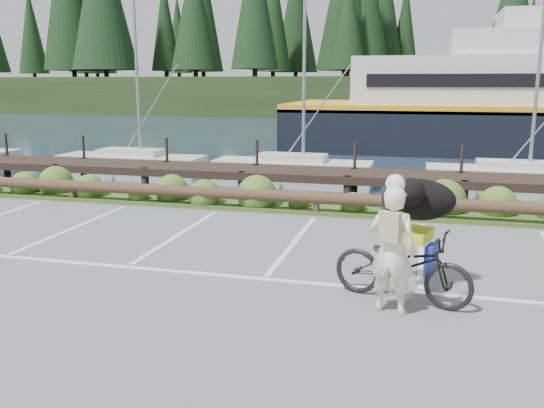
{
  "coord_description": "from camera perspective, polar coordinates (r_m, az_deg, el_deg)",
  "views": [
    {
      "loc": [
        2.47,
        -9.43,
        3.31
      ],
      "look_at": [
        -0.14,
        0.63,
        1.1
      ],
      "focal_mm": 38.0,
      "sensor_mm": 36.0,
      "label": 1
    }
  ],
  "objects": [
    {
      "name": "vegetation_strip",
      "position": [
        15.29,
        4.88,
        -0.35
      ],
      "size": [
        34.0,
        1.6,
        0.1
      ],
      "primitive_type": "cube",
      "color": "#3D5B21",
      "rests_on": "ground"
    },
    {
      "name": "bicycle",
      "position": [
        9.03,
        12.77,
        -5.97
      ],
      "size": [
        2.29,
        1.32,
        1.14
      ],
      "primitive_type": "imported",
      "rotation": [
        0.0,
        0.0,
        1.29
      ],
      "color": "black",
      "rests_on": "ground"
    },
    {
      "name": "dog",
      "position": [
        9.45,
        14.31,
        0.42
      ],
      "size": [
        0.86,
        1.27,
        0.67
      ],
      "primitive_type": "ellipsoid",
      "rotation": [
        0.0,
        0.0,
        1.29
      ],
      "color": "black",
      "rests_on": "bicycle"
    },
    {
      "name": "ground",
      "position": [
        10.3,
        -0.14,
        -6.75
      ],
      "size": [
        72.0,
        72.0,
        0.0
      ],
      "primitive_type": "plane",
      "color": "#5A5A5D"
    },
    {
      "name": "cyclist",
      "position": [
        8.46,
        11.84,
        -4.47
      ],
      "size": [
        0.79,
        0.62,
        1.89
      ],
      "primitive_type": "imported",
      "rotation": [
        0.0,
        0.0,
        2.87
      ],
      "color": "white",
      "rests_on": "ground"
    },
    {
      "name": "log_rail",
      "position": [
        14.63,
        4.42,
        -1.11
      ],
      "size": [
        32.0,
        0.3,
        0.6
      ],
      "primitive_type": null,
      "color": "#443021",
      "rests_on": "ground"
    },
    {
      "name": "harbor_backdrop",
      "position": [
        87.99,
        13.33,
        9.53
      ],
      "size": [
        170.0,
        160.0,
        30.0
      ],
      "color": "#19293E",
      "rests_on": "ground"
    }
  ]
}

